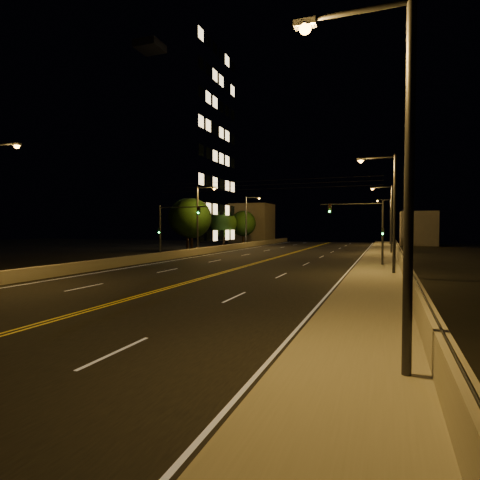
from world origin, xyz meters
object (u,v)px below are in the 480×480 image
(tree_2, at_px, (224,224))
(tree_1, at_px, (187,218))
(tree_3, at_px, (243,223))
(traffic_signal_left, at_px, (170,225))
(streetlight_2, at_px, (389,215))
(streetlight_6, at_px, (248,218))
(tree_0, at_px, (192,218))
(streetlight_1, at_px, (390,206))
(building_tower, at_px, (151,149))
(traffic_signal_right, at_px, (369,225))
(streetlight_3, at_px, (389,218))
(streetlight_5, at_px, (200,215))
(streetlight_0, at_px, (394,162))

(tree_2, bearing_deg, tree_1, -94.15)
(tree_3, bearing_deg, traffic_signal_left, -82.59)
(streetlight_2, distance_m, streetlight_6, 24.00)
(traffic_signal_left, bearing_deg, streetlight_6, 92.49)
(streetlight_6, xyz_separation_m, tree_0, (-2.78, -14.46, -0.33))
(streetlight_1, distance_m, tree_3, 46.26)
(streetlight_2, relative_size, building_tower, 0.25)
(traffic_signal_right, distance_m, traffic_signal_left, 18.66)
(traffic_signal_right, xyz_separation_m, tree_2, (-24.95, 28.86, 0.35))
(streetlight_1, xyz_separation_m, tree_3, (-24.56, 39.20, -0.87))
(tree_0, bearing_deg, streetlight_3, 48.96)
(streetlight_5, distance_m, traffic_signal_left, 9.30)
(streetlight_3, xyz_separation_m, tree_0, (-24.17, -27.77, -0.33))
(streetlight_5, distance_m, streetlight_6, 17.70)
(streetlight_6, height_order, building_tower, building_tower)
(streetlight_5, bearing_deg, tree_0, 130.60)
(streetlight_2, relative_size, tree_3, 1.32)
(streetlight_5, xyz_separation_m, traffic_signal_right, (19.82, -9.14, -1.27))
(streetlight_1, bearing_deg, traffic_signal_left, 163.84)
(streetlight_0, xyz_separation_m, tree_3, (-24.56, 58.74, -0.87))
(streetlight_1, bearing_deg, streetlight_3, 90.00)
(building_tower, xyz_separation_m, tree_0, (12.43, -9.82, -11.52))
(streetlight_1, relative_size, streetlight_6, 1.00)
(streetlight_2, distance_m, tree_3, 30.11)
(tree_0, bearing_deg, streetlight_6, 79.12)
(tree_1, bearing_deg, tree_2, 85.85)
(tree_1, bearing_deg, tree_3, 80.10)
(streetlight_1, height_order, streetlight_6, same)
(streetlight_1, bearing_deg, tree_3, 122.07)
(streetlight_6, bearing_deg, streetlight_2, -26.98)
(traffic_signal_right, xyz_separation_m, tree_1, (-25.79, 17.28, 1.16))
(traffic_signal_right, bearing_deg, tree_2, 130.85)
(tree_2, bearing_deg, streetlight_6, -21.56)
(streetlight_5, relative_size, tree_3, 1.32)
(streetlight_6, bearing_deg, traffic_signal_right, -53.54)
(traffic_signal_left, height_order, tree_2, tree_2)
(traffic_signal_right, relative_size, tree_0, 0.77)
(streetlight_0, xyz_separation_m, streetlight_3, (0.00, 65.55, 0.00))
(traffic_signal_right, bearing_deg, tree_3, 124.59)
(traffic_signal_right, relative_size, tree_2, 0.89)
(traffic_signal_right, bearing_deg, streetlight_3, 87.77)
(tree_0, xyz_separation_m, tree_3, (-0.39, 20.96, -0.55))
(streetlight_2, relative_size, streetlight_6, 1.00)
(streetlight_1, relative_size, traffic_signal_right, 1.50)
(streetlight_5, height_order, tree_3, streetlight_5)
(streetlight_3, distance_m, tree_2, 28.84)
(streetlight_6, distance_m, tree_2, 5.59)
(streetlight_1, xyz_separation_m, traffic_signal_left, (-20.22, 5.86, -1.27))
(traffic_signal_left, xyz_separation_m, tree_0, (-3.94, 12.38, 0.94))
(streetlight_3, bearing_deg, streetlight_0, -90.00)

